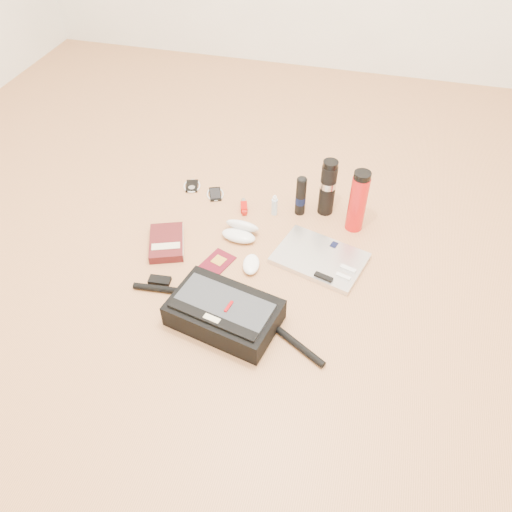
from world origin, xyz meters
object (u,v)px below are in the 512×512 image
object	(u,v)px
thermos_red	(358,202)
laptop	(320,258)
messenger_bag	(224,312)
book	(167,243)
thermos_black	(328,187)

from	to	relation	value
thermos_red	laptop	bearing A→B (deg)	-113.92
messenger_bag	book	bearing A→B (deg)	150.03
messenger_bag	thermos_black	xyz separation A→B (m)	(0.26, 0.73, 0.09)
thermos_black	thermos_red	xyz separation A→B (m)	(0.14, -0.08, 0.01)
thermos_black	thermos_red	world-z (taller)	thermos_red
laptop	messenger_bag	bearing A→B (deg)	-109.66
book	thermos_red	size ratio (longest dim) A/B	0.86
laptop	thermos_black	xyz separation A→B (m)	(-0.03, 0.33, 0.13)
laptop	thermos_black	size ratio (longest dim) A/B	1.51
messenger_bag	book	size ratio (longest dim) A/B	3.14
messenger_bag	thermos_black	size ratio (longest dim) A/B	2.89
laptop	book	xyz separation A→B (m)	(-0.65, -0.08, 0.01)
laptop	book	world-z (taller)	book
messenger_bag	laptop	distance (m)	0.50
messenger_bag	laptop	bearing A→B (deg)	66.63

